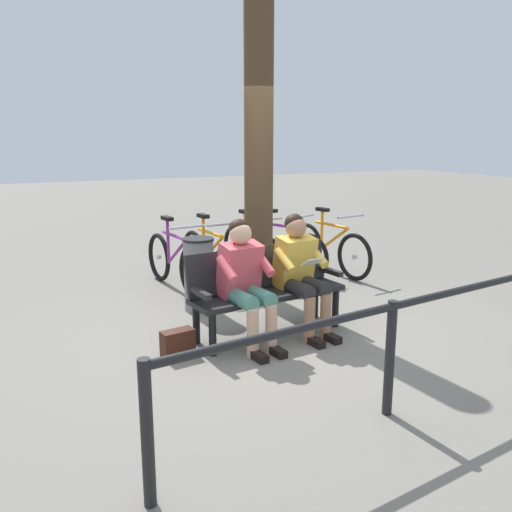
% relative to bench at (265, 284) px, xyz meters
% --- Properties ---
extents(ground_plane, '(40.00, 40.00, 0.00)m').
position_rel_bench_xyz_m(ground_plane, '(0.07, 0.07, -0.51)').
color(ground_plane, slate).
extents(bench, '(1.64, 0.65, 0.87)m').
position_rel_bench_xyz_m(bench, '(0.00, 0.00, 0.00)').
color(bench, black).
rests_on(bench, ground).
extents(person_reading, '(0.52, 0.80, 1.20)m').
position_rel_bench_xyz_m(person_reading, '(-0.33, 0.13, 0.16)').
color(person_reading, gold).
rests_on(person_reading, ground).
extents(person_companion, '(0.52, 0.80, 1.20)m').
position_rel_bench_xyz_m(person_companion, '(0.30, 0.20, 0.16)').
color(person_companion, '#D84C59').
rests_on(person_companion, ground).
extents(handbag, '(0.32, 0.18, 0.24)m').
position_rel_bench_xyz_m(handbag, '(0.97, 0.19, -0.39)').
color(handbag, '#3F1E14').
rests_on(handbag, ground).
extents(tree_trunk, '(0.34, 0.34, 3.48)m').
position_rel_bench_xyz_m(tree_trunk, '(-0.47, -1.11, 1.23)').
color(tree_trunk, '#4C3823').
rests_on(tree_trunk, ground).
extents(litter_bin, '(0.35, 0.35, 0.84)m').
position_rel_bench_xyz_m(litter_bin, '(0.36, -0.96, -0.09)').
color(litter_bin, slate).
rests_on(litter_bin, ground).
extents(bicycle_silver, '(0.48, 1.67, 0.94)m').
position_rel_bench_xyz_m(bicycle_silver, '(-1.93, -1.76, -0.15)').
color(bicycle_silver, black).
rests_on(bicycle_silver, ground).
extents(bicycle_red, '(0.75, 1.57, 0.94)m').
position_rel_bench_xyz_m(bicycle_red, '(-1.24, -2.01, -0.15)').
color(bicycle_red, black).
rests_on(bicycle_red, ground).
extents(bicycle_black, '(0.48, 1.68, 0.94)m').
position_rel_bench_xyz_m(bicycle_black, '(-0.79, -2.03, -0.15)').
color(bicycle_black, black).
rests_on(bicycle_black, ground).
extents(bicycle_purple, '(0.48, 1.68, 0.94)m').
position_rel_bench_xyz_m(bicycle_purple, '(-0.13, -1.91, -0.15)').
color(bicycle_purple, black).
rests_on(bicycle_purple, ground).
extents(bicycle_blue, '(0.48, 1.67, 0.94)m').
position_rel_bench_xyz_m(bicycle_blue, '(0.36, -1.90, -0.15)').
color(bicycle_blue, black).
rests_on(bicycle_blue, ground).
extents(railing_fence, '(3.64, 0.53, 0.85)m').
position_rel_bench_xyz_m(railing_fence, '(-0.07, 1.85, 0.10)').
color(railing_fence, black).
rests_on(railing_fence, ground).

